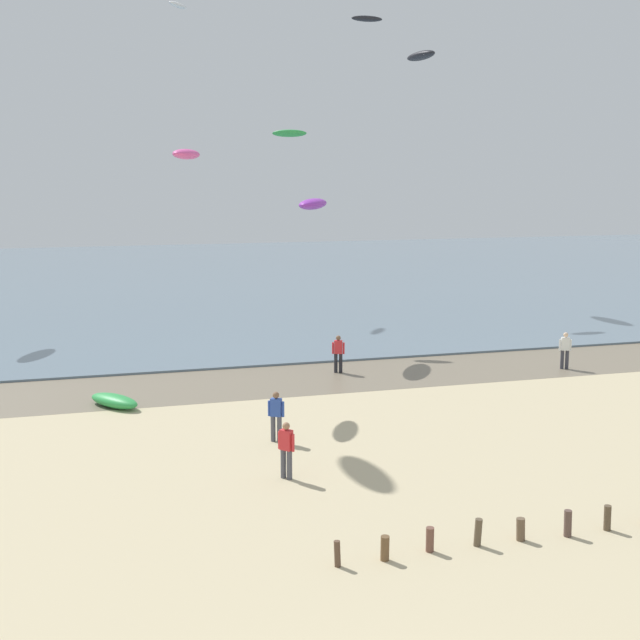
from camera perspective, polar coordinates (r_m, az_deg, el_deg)
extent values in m
cube|color=#7A6D59|center=(35.76, -8.65, -4.50)|extent=(120.00, 5.61, 0.01)
cube|color=slate|center=(72.86, -12.42, 2.72)|extent=(160.00, 70.00, 0.10)
cylinder|color=brown|center=(19.72, 1.19, -15.65)|extent=(0.16, 0.17, 0.62)
cylinder|color=brown|center=(20.04, 4.45, -15.26)|extent=(0.21, 0.22, 0.60)
cylinder|color=brown|center=(20.56, 7.50, -14.62)|extent=(0.20, 0.21, 0.62)
cylinder|color=brown|center=(21.01, 10.72, -14.05)|extent=(0.19, 0.21, 0.70)
cylinder|color=brown|center=(21.54, 13.52, -13.71)|extent=(0.23, 0.22, 0.57)
cylinder|color=brown|center=(22.03, 16.54, -13.15)|extent=(0.20, 0.20, 0.68)
cylinder|color=brown|center=(22.67, 19.01, -12.64)|extent=(0.20, 0.19, 0.66)
cylinder|color=#4C4C56|center=(28.20, -3.22, -7.40)|extent=(0.16, 0.16, 0.88)
cylinder|color=#4C4C56|center=(28.14, -2.78, -7.43)|extent=(0.16, 0.16, 0.88)
cube|color=#2D4CA5|center=(27.96, -3.01, -5.97)|extent=(0.42, 0.37, 0.60)
sphere|color=brown|center=(27.85, -3.02, -5.14)|extent=(0.22, 0.22, 0.22)
cylinder|color=#2D4CA5|center=(28.04, -3.49, -6.03)|extent=(0.09, 0.09, 0.52)
cylinder|color=#2D4CA5|center=(27.91, -2.54, -6.10)|extent=(0.09, 0.09, 0.52)
cylinder|color=#4C4C56|center=(24.81, -2.10, -9.84)|extent=(0.16, 0.16, 0.88)
cylinder|color=#4C4C56|center=(24.93, -2.52, -9.74)|extent=(0.16, 0.16, 0.88)
cube|color=red|center=(24.63, -2.32, -8.17)|extent=(0.40, 0.42, 0.60)
sphere|color=#9E7051|center=(24.50, -2.33, -7.23)|extent=(0.22, 0.22, 0.22)
cylinder|color=red|center=(24.51, -1.85, -8.37)|extent=(0.09, 0.09, 0.52)
cylinder|color=red|center=(24.77, -2.78, -8.18)|extent=(0.09, 0.09, 0.52)
cylinder|color=#383842|center=(40.05, 16.49, -2.61)|extent=(0.16, 0.16, 0.88)
cylinder|color=#383842|center=(40.01, 16.18, -2.60)|extent=(0.16, 0.16, 0.88)
cube|color=white|center=(39.88, 16.39, -1.57)|extent=(0.41, 0.33, 0.60)
sphere|color=beige|center=(39.80, 16.42, -0.97)|extent=(0.22, 0.22, 0.22)
cylinder|color=white|center=(39.94, 16.72, -1.64)|extent=(0.09, 0.09, 0.52)
cylinder|color=white|center=(39.84, 16.05, -1.64)|extent=(0.09, 0.09, 0.52)
cylinder|color=#232328|center=(37.70, 1.42, -2.96)|extent=(0.16, 0.16, 0.88)
cylinder|color=#232328|center=(37.71, 1.09, -2.95)|extent=(0.16, 0.16, 0.88)
cube|color=red|center=(37.55, 1.26, -1.86)|extent=(0.41, 0.33, 0.60)
sphere|color=brown|center=(37.47, 1.26, -1.23)|extent=(0.22, 0.22, 0.22)
cylinder|color=red|center=(37.55, 1.62, -1.94)|extent=(0.09, 0.09, 0.52)
cylinder|color=red|center=(37.57, 0.89, -1.93)|extent=(0.09, 0.09, 0.52)
ellipsoid|color=green|center=(33.19, -13.85, -5.37)|extent=(2.21, 2.51, 0.50)
ellipsoid|color=green|center=(45.35, -2.10, 12.61)|extent=(1.96, 1.40, 0.53)
ellipsoid|color=#E54C99|center=(33.93, -9.10, 11.10)|extent=(1.77, 2.63, 0.41)
ellipsoid|color=white|center=(59.49, -9.68, 20.41)|extent=(1.80, 2.16, 0.51)
ellipsoid|color=black|center=(60.26, 6.89, 17.46)|extent=(1.40, 3.66, 0.60)
ellipsoid|color=black|center=(57.39, 3.22, 19.83)|extent=(2.14, 0.78, 0.42)
ellipsoid|color=purple|center=(41.16, -0.48, 7.91)|extent=(2.68, 3.49, 0.63)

